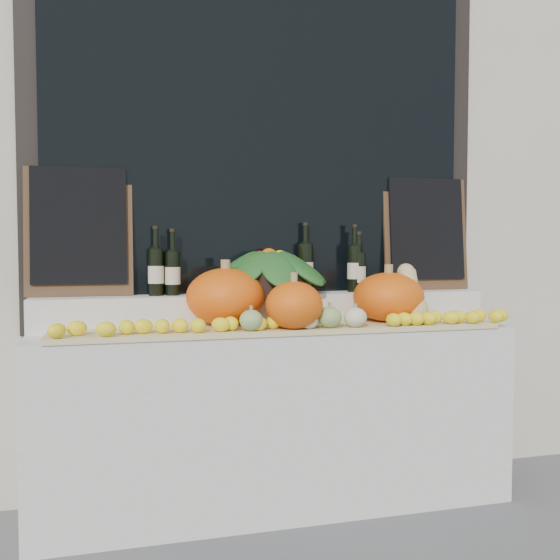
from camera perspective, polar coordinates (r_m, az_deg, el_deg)
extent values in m
cube|color=beige|center=(3.86, -3.27, 17.64)|extent=(7.00, 0.90, 4.50)
cube|color=black|center=(3.35, -1.61, 13.75)|extent=(2.40, 0.04, 2.10)
cube|color=black|center=(3.32, -1.49, 13.84)|extent=(2.20, 0.02, 2.00)
cube|color=silver|center=(3.14, -0.37, -12.42)|extent=(2.30, 0.55, 0.88)
cube|color=silver|center=(3.19, -1.06, -2.67)|extent=(2.30, 0.25, 0.16)
cube|color=tan|center=(2.93, 0.26, -4.50)|extent=(2.10, 0.32, 0.02)
ellipsoid|color=#F9610D|center=(2.97, -5.00, -1.53)|extent=(0.44, 0.44, 0.27)
ellipsoid|color=#F9610D|center=(3.15, 9.88, -1.54)|extent=(0.43, 0.43, 0.25)
ellipsoid|color=#F9610D|center=(2.83, 1.30, -2.31)|extent=(0.29, 0.29, 0.22)
ellipsoid|color=#CEB779|center=(3.13, 12.15, -2.67)|extent=(0.14, 0.14, 0.13)
cylinder|color=#CEB779|center=(3.16, 11.75, -0.61)|extent=(0.09, 0.14, 0.18)
sphere|color=#CEB779|center=(3.19, 11.44, 0.69)|extent=(0.09, 0.09, 0.09)
ellipsoid|color=#326D20|center=(2.88, 4.55, -3.40)|extent=(0.12, 0.12, 0.10)
cylinder|color=#968052|center=(2.88, 4.55, -2.21)|extent=(0.02, 0.02, 0.02)
ellipsoid|color=#326D20|center=(2.77, -2.65, -3.70)|extent=(0.11, 0.11, 0.09)
cylinder|color=#968052|center=(2.76, -2.65, -2.49)|extent=(0.02, 0.02, 0.02)
ellipsoid|color=beige|center=(2.84, 2.60, -3.76)|extent=(0.09, 0.09, 0.07)
cylinder|color=#968052|center=(2.83, 2.60, -2.82)|extent=(0.02, 0.02, 0.02)
ellipsoid|color=yellow|center=(2.83, 1.52, -3.12)|extent=(0.12, 0.12, 0.14)
cylinder|color=#968052|center=(2.82, 1.52, -1.52)|extent=(0.02, 0.02, 0.02)
ellipsoid|color=beige|center=(2.91, 6.91, -3.41)|extent=(0.11, 0.11, 0.09)
cylinder|color=#968052|center=(2.91, 6.91, -2.30)|extent=(0.02, 0.02, 0.02)
cylinder|color=black|center=(3.16, -1.02, -0.25)|extent=(0.43, 0.43, 0.11)
cylinder|color=black|center=(3.09, -11.28, 0.67)|extent=(0.07, 0.07, 0.22)
cylinder|color=black|center=(3.09, -11.31, 3.69)|extent=(0.03, 0.03, 0.10)
cylinder|color=beige|center=(3.09, -11.28, 0.49)|extent=(0.08, 0.08, 0.08)
cylinder|color=black|center=(3.09, -11.32, 4.72)|extent=(0.03, 0.03, 0.02)
cylinder|color=black|center=(3.10, -9.79, 0.58)|extent=(0.07, 0.07, 0.21)
cylinder|color=black|center=(3.10, -9.82, 3.47)|extent=(0.03, 0.03, 0.10)
cylinder|color=beige|center=(3.10, -9.79, 0.40)|extent=(0.08, 0.08, 0.08)
cylinder|color=black|center=(3.10, -9.83, 4.51)|extent=(0.03, 0.03, 0.02)
cylinder|color=black|center=(3.27, 2.33, 1.08)|extent=(0.08, 0.08, 0.25)
cylinder|color=black|center=(3.27, 2.34, 4.15)|extent=(0.03, 0.03, 0.10)
cylinder|color=beige|center=(3.27, 2.33, 0.90)|extent=(0.08, 0.08, 0.08)
cylinder|color=black|center=(3.27, 2.34, 5.13)|extent=(0.03, 0.03, 0.02)
cylinder|color=black|center=(3.32, 6.82, 1.01)|extent=(0.07, 0.07, 0.24)
cylinder|color=black|center=(3.31, 6.84, 3.97)|extent=(0.03, 0.03, 0.10)
cylinder|color=beige|center=(3.32, 6.82, 0.84)|extent=(0.08, 0.08, 0.08)
cylinder|color=black|center=(3.32, 6.85, 4.94)|extent=(0.03, 0.03, 0.02)
cylinder|color=black|center=(3.32, 7.20, 0.69)|extent=(0.07, 0.07, 0.20)
cylinder|color=black|center=(3.32, 7.22, 3.31)|extent=(0.03, 0.03, 0.10)
cylinder|color=beige|center=(3.32, 7.20, 0.51)|extent=(0.08, 0.08, 0.08)
cylinder|color=black|center=(3.32, 7.23, 4.28)|extent=(0.03, 0.03, 0.02)
cube|color=#4C331E|center=(3.15, -17.89, 4.21)|extent=(0.50, 0.08, 0.62)
cube|color=black|center=(3.14, -17.91, 4.76)|extent=(0.44, 0.07, 0.56)
cube|color=#4C331E|center=(3.57, 13.15, 4.12)|extent=(0.50, 0.08, 0.62)
cube|color=black|center=(3.56, 13.27, 4.60)|extent=(0.44, 0.07, 0.56)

